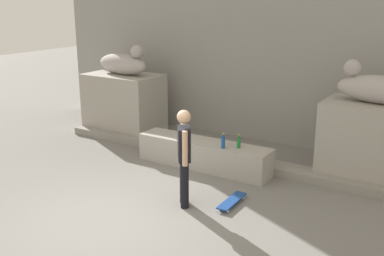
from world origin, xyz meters
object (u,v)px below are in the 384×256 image
(skater, at_px, (184,154))
(statue_reclining_left, at_px, (123,63))
(statue_reclining_right, at_px, (379,88))
(bottle_green, at_px, (239,143))
(skateboard, at_px, (232,201))
(bottle_blue, at_px, (223,142))

(skater, bearing_deg, statue_reclining_left, 15.29)
(statue_reclining_right, xyz_separation_m, bottle_green, (-2.25, -1.17, -1.12))
(statue_reclining_right, distance_m, skater, 3.85)
(statue_reclining_left, height_order, statue_reclining_right, same)
(statue_reclining_right, distance_m, skateboard, 3.45)
(skateboard, xyz_separation_m, bottle_green, (-0.52, 1.25, 0.62))
(skater, bearing_deg, skateboard, -93.33)
(skater, xyz_separation_m, skateboard, (0.68, 0.45, -0.86))
(statue_reclining_left, distance_m, bottle_green, 4.18)
(statue_reclining_right, height_order, bottle_blue, statue_reclining_right)
(statue_reclining_left, distance_m, statue_reclining_right, 6.11)
(statue_reclining_right, height_order, skater, statue_reclining_right)
(statue_reclining_right, relative_size, skateboard, 2.02)
(skateboard, bearing_deg, statue_reclining_right, -37.13)
(statue_reclining_left, bearing_deg, bottle_blue, -12.58)
(statue_reclining_right, relative_size, skater, 0.98)
(skater, bearing_deg, statue_reclining_right, -77.01)
(skater, distance_m, bottle_green, 1.73)
(bottle_blue, distance_m, bottle_green, 0.31)
(bottle_blue, bearing_deg, bottle_green, 34.24)
(skateboard, relative_size, bottle_green, 2.96)
(skater, xyz_separation_m, bottle_blue, (-0.09, 1.53, -0.23))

